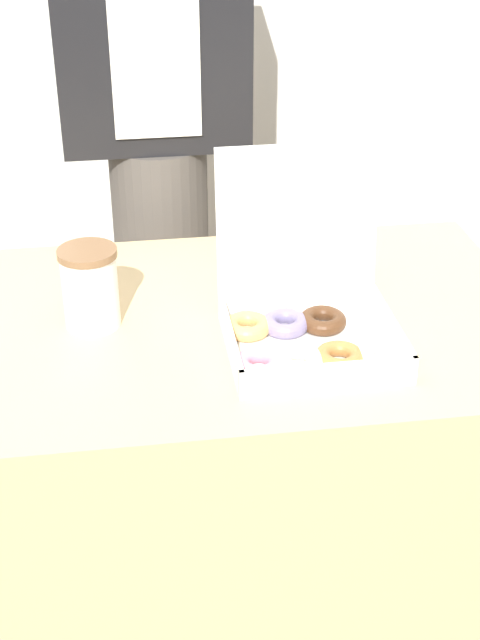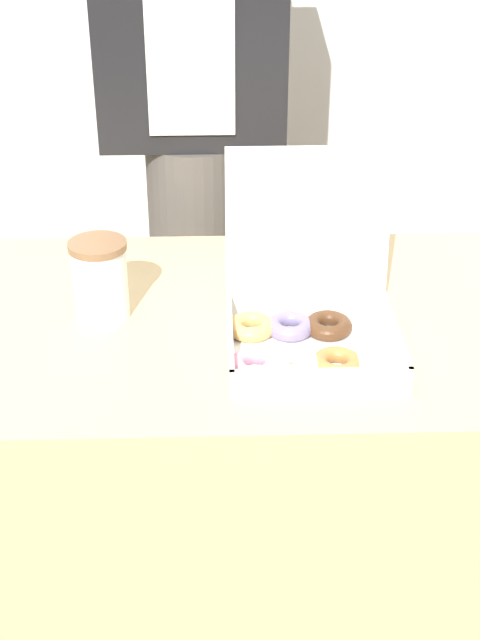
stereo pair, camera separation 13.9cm
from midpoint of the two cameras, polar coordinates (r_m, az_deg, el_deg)
The scene contains 5 objects.
ground_plane at distance 2.03m, azimuth 2.05°, elevation -19.09°, with size 14.00×14.00×0.00m, color #4C4742.
table at distance 1.75m, azimuth 2.28°, elevation -10.83°, with size 1.05×0.67×0.77m.
donut_box at distance 1.43m, azimuth 7.15°, elevation -0.35°, with size 0.29×0.28×0.30m.
coffee_cup at distance 1.51m, azimuth -6.34°, elevation 2.53°, with size 0.10×0.10×0.14m.
person_customer at distance 2.00m, azimuth -0.98°, elevation 12.57°, with size 0.40×0.22×1.68m.
Camera 2 is at (-0.04, -1.33, 1.53)m, focal length 50.00 mm.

